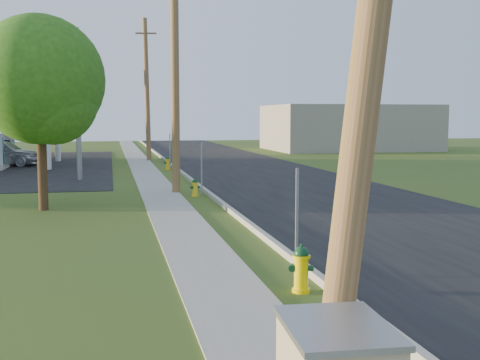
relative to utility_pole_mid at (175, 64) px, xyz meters
name	(u,v)px	position (x,y,z in m)	size (l,w,h in m)	color
road	(375,217)	(5.10, -7.00, -4.94)	(8.00, 120.00, 0.02)	black
curb	(242,219)	(1.10, -7.00, -4.88)	(0.15, 120.00, 0.15)	#9E9C91
sidewalk	(180,224)	(-0.65, -7.00, -4.94)	(1.50, 120.00, 0.03)	#9C988E
utility_pole_mid	(175,64)	(0.00, 0.00, 0.00)	(1.40, 0.32, 9.80)	brown
utility_pole_far	(147,89)	(0.00, 18.00, -0.15)	(1.40, 0.32, 9.50)	brown
sign_post_near	(297,222)	(0.85, -12.80, -3.95)	(0.05, 0.04, 2.00)	gray
sign_post_mid	(202,169)	(0.85, -1.00, -3.95)	(0.05, 0.04, 2.00)	gray
sign_post_far	(170,151)	(0.85, 11.20, -3.95)	(0.05, 0.04, 2.00)	gray
fuel_pump_se	(7,152)	(-8.90, 17.00, -4.23)	(1.20, 3.20, 1.90)	#9E9C91
price_pylon	(77,62)	(-3.90, 5.50, 0.48)	(0.34, 2.04, 6.85)	gray
distant_building	(348,128)	(18.60, 28.00, -2.95)	(14.00, 10.00, 4.00)	gray
tree_verge	(43,85)	(-4.48, -3.59, -1.03)	(4.02, 4.02, 6.09)	#352114
tree_lot	(56,94)	(-6.38, 24.16, -0.31)	(4.76, 4.76, 7.21)	#352114
hydrant_near	(301,269)	(0.61, -13.84, -4.55)	(0.42, 0.38, 0.82)	#FFDB00
hydrant_mid	(195,188)	(0.55, -1.31, -4.62)	(0.36, 0.32, 0.68)	yellow
hydrant_far	(168,163)	(0.61, 10.19, -4.56)	(0.42, 0.37, 0.81)	gold
car_silver	(1,153)	(-8.91, 15.14, -4.14)	(1.92, 4.77, 1.63)	silver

